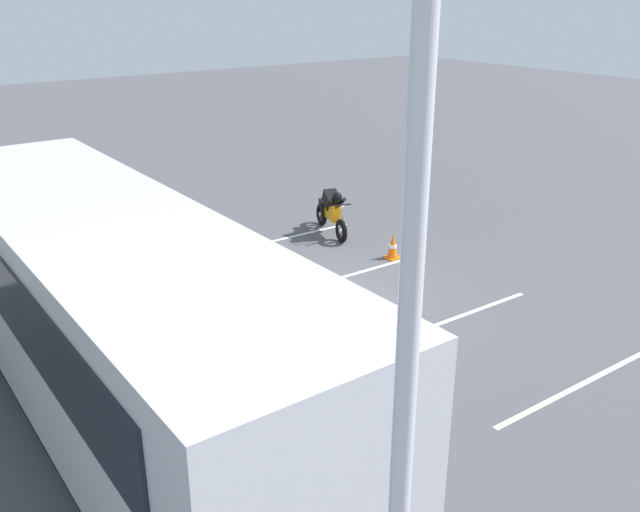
# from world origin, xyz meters

# --- Properties ---
(ground_plane) EXTENTS (80.00, 80.00, 0.00)m
(ground_plane) POSITION_xyz_m (0.00, 0.00, 0.00)
(ground_plane) COLOR #4C4C51
(tour_bus) EXTENTS (10.19, 2.60, 3.25)m
(tour_bus) POSITION_xyz_m (-1.47, 5.05, 1.64)
(tour_bus) COLOR silver
(tour_bus) RESTS_ON ground_plane
(spectator_far_left) EXTENTS (0.58, 0.38, 1.76)m
(spectator_far_left) POSITION_xyz_m (-2.65, 2.44, 1.05)
(spectator_far_left) COLOR #473823
(spectator_far_left) RESTS_ON ground_plane
(spectator_left) EXTENTS (0.58, 0.34, 1.70)m
(spectator_left) POSITION_xyz_m (-1.73, 2.51, 1.02)
(spectator_left) COLOR black
(spectator_left) RESTS_ON ground_plane
(spectator_centre) EXTENTS (0.57, 0.32, 1.76)m
(spectator_centre) POSITION_xyz_m (-0.73, 2.58, 1.05)
(spectator_centre) COLOR #473823
(spectator_centre) RESTS_ON ground_plane
(spectator_right) EXTENTS (0.58, 0.38, 1.77)m
(spectator_right) POSITION_xyz_m (0.15, 2.44, 1.06)
(spectator_right) COLOR #473823
(spectator_right) RESTS_ON ground_plane
(parked_motorcycle_silver) EXTENTS (2.05, 0.58, 0.99)m
(parked_motorcycle_silver) POSITION_xyz_m (-1.52, 3.30, 0.48)
(parked_motorcycle_silver) COLOR black
(parked_motorcycle_silver) RESTS_ON ground_plane
(stunt_motorcycle) EXTENTS (2.00, 0.81, 1.23)m
(stunt_motorcycle) POSITION_xyz_m (3.41, -2.45, 0.61)
(stunt_motorcycle) COLOR black
(stunt_motorcycle) RESTS_ON ground_plane
(traffic_cone) EXTENTS (0.34, 0.34, 0.63)m
(traffic_cone) POSITION_xyz_m (1.15, -2.56, 0.30)
(traffic_cone) COLOR orange
(traffic_cone) RESTS_ON ground_plane
(bay_line_a) EXTENTS (0.17, 4.00, 0.01)m
(bay_line_a) POSITION_xyz_m (-4.82, -1.23, 0.00)
(bay_line_a) COLOR white
(bay_line_a) RESTS_ON ground_plane
(bay_line_b) EXTENTS (0.18, 4.32, 0.01)m
(bay_line_b) POSITION_xyz_m (-1.95, -1.23, 0.00)
(bay_line_b) COLOR white
(bay_line_b) RESTS_ON ground_plane
(bay_line_c) EXTENTS (0.17, 4.17, 0.01)m
(bay_line_c) POSITION_xyz_m (0.93, -1.23, 0.00)
(bay_line_c) COLOR white
(bay_line_c) RESTS_ON ground_plane
(bay_line_d) EXTENTS (0.17, 4.01, 0.01)m
(bay_line_d) POSITION_xyz_m (3.81, -1.23, 0.00)
(bay_line_d) COLOR white
(bay_line_d) RESTS_ON ground_plane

